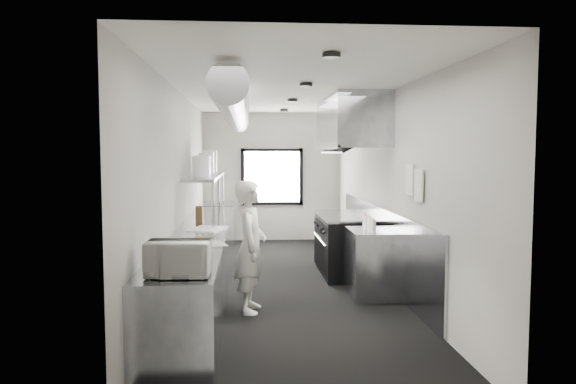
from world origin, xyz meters
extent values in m
cube|color=black|center=(0.00, 0.00, 0.00)|extent=(3.00, 8.00, 0.01)
cube|color=silver|center=(0.00, 0.00, 2.80)|extent=(3.00, 8.00, 0.01)
cube|color=#B1ADA8|center=(0.00, 4.00, 1.40)|extent=(3.00, 0.02, 2.80)
cube|color=#B1ADA8|center=(0.00, -4.00, 1.40)|extent=(3.00, 0.02, 2.80)
cube|color=#B1ADA8|center=(-1.50, 0.00, 1.40)|extent=(0.02, 8.00, 2.80)
cube|color=#B1ADA8|center=(1.50, 0.00, 1.40)|extent=(0.02, 8.00, 2.80)
cube|color=gray|center=(1.48, 0.30, 0.55)|extent=(0.03, 5.50, 1.10)
cylinder|color=#979A9F|center=(-0.70, 0.40, 2.55)|extent=(0.40, 6.40, 0.40)
cube|color=white|center=(0.00, 3.96, 1.40)|extent=(1.20, 0.03, 1.10)
cube|color=black|center=(0.00, 3.98, 1.98)|extent=(1.36, 0.03, 0.08)
cube|color=black|center=(0.00, 3.98, 0.82)|extent=(1.36, 0.03, 0.08)
cube|color=black|center=(-0.64, 3.98, 1.40)|extent=(0.08, 0.03, 1.25)
cube|color=black|center=(0.64, 3.98, 1.40)|extent=(0.08, 0.03, 1.25)
cube|color=gray|center=(1.10, 0.70, 2.40)|extent=(0.80, 2.20, 0.80)
cube|color=gray|center=(0.72, 0.70, 2.01)|extent=(0.05, 2.20, 0.05)
cube|color=black|center=(1.02, 0.70, 2.06)|extent=(0.50, 2.10, 0.28)
cube|color=gray|center=(-1.15, -0.50, 0.45)|extent=(0.70, 6.00, 0.90)
cube|color=gray|center=(-1.20, 1.00, 1.55)|extent=(0.45, 3.00, 0.04)
cylinder|color=gray|center=(-1.00, -0.40, 1.22)|extent=(0.04, 0.04, 0.66)
cylinder|color=gray|center=(-1.00, 1.00, 1.22)|extent=(0.04, 0.04, 0.66)
cylinder|color=gray|center=(-1.00, 2.40, 1.22)|extent=(0.04, 0.04, 0.66)
cube|color=black|center=(1.05, 0.70, 0.45)|extent=(0.85, 1.60, 0.90)
cube|color=gray|center=(1.05, 0.70, 0.92)|extent=(0.85, 1.60, 0.04)
cube|color=gray|center=(0.64, 0.70, 0.45)|extent=(0.03, 1.55, 0.80)
cylinder|color=gray|center=(0.61, 0.70, 0.55)|extent=(0.03, 1.30, 0.03)
cube|color=gray|center=(1.15, -0.70, 0.45)|extent=(0.65, 0.80, 0.90)
cube|color=gray|center=(-1.15, 3.20, 0.45)|extent=(0.70, 1.20, 0.90)
cube|color=white|center=(1.47, -1.20, 1.60)|extent=(0.02, 0.28, 0.38)
cube|color=white|center=(1.47, -1.55, 1.55)|extent=(0.02, 0.28, 0.38)
imported|color=silver|center=(-0.50, -1.25, 0.80)|extent=(0.43, 0.62, 1.60)
imported|color=silver|center=(-1.11, -3.16, 1.05)|extent=(0.50, 0.39, 0.29)
cylinder|color=#B3BFB0|center=(-1.29, -2.70, 0.94)|extent=(0.13, 0.13, 0.09)
cylinder|color=#B3BFB0|center=(-1.27, -2.18, 0.95)|extent=(0.17, 0.17, 0.10)
cube|color=white|center=(-0.97, -1.64, 0.91)|extent=(0.46, 0.52, 0.01)
cylinder|color=white|center=(-1.09, -1.53, 0.91)|extent=(0.21, 0.21, 0.01)
sphere|color=tan|center=(-1.09, -1.53, 0.96)|extent=(0.09, 0.09, 0.09)
cube|color=white|center=(-1.07, -0.49, 0.91)|extent=(0.56, 0.65, 0.02)
cube|color=#52381D|center=(-1.25, 0.25, 1.02)|extent=(0.11, 0.22, 0.24)
cylinder|color=white|center=(-1.22, 0.32, 1.73)|extent=(0.27, 0.27, 0.31)
cylinder|color=white|center=(-1.21, 0.83, 1.73)|extent=(0.27, 0.27, 0.32)
cylinder|color=white|center=(-1.21, 1.32, 1.75)|extent=(0.30, 0.30, 0.36)
cylinder|color=white|center=(-1.20, 1.78, 1.78)|extent=(0.32, 0.32, 0.41)
cylinder|color=white|center=(1.07, -1.01, 0.99)|extent=(0.08, 0.08, 0.18)
cylinder|color=white|center=(1.07, -0.84, 0.99)|extent=(0.07, 0.07, 0.18)
cylinder|color=white|center=(1.08, -0.72, 0.99)|extent=(0.06, 0.06, 0.18)
cylinder|color=white|center=(1.06, -0.58, 0.99)|extent=(0.07, 0.07, 0.18)
cylinder|color=white|center=(1.08, -0.44, 0.99)|extent=(0.08, 0.08, 0.19)
camera|label=1|loc=(-0.52, -7.61, 1.94)|focal=33.07mm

